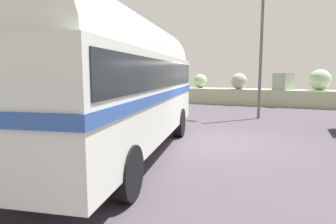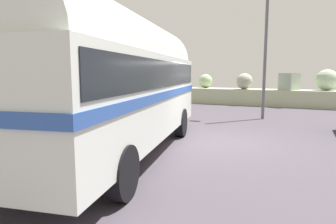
# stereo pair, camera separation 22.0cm
# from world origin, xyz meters

# --- Properties ---
(ground) EXTENTS (32.00, 26.00, 0.02)m
(ground) POSITION_xyz_m (0.00, 0.00, 0.01)
(ground) COLOR #433C45
(breakwater) EXTENTS (31.36, 1.98, 2.50)m
(breakwater) POSITION_xyz_m (0.23, 11.80, 0.72)
(breakwater) COLOR #ADB691
(breakwater) RESTS_ON ground
(vintage_coach) EXTENTS (4.08, 8.89, 3.70)m
(vintage_coach) POSITION_xyz_m (-1.84, -2.42, 2.05)
(vintage_coach) COLOR black
(vintage_coach) RESTS_ON ground
(lamp_post) EXTENTS (1.01, 0.63, 7.20)m
(lamp_post) POSITION_xyz_m (0.68, 5.62, 4.01)
(lamp_post) COLOR #5B5B60
(lamp_post) RESTS_ON ground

